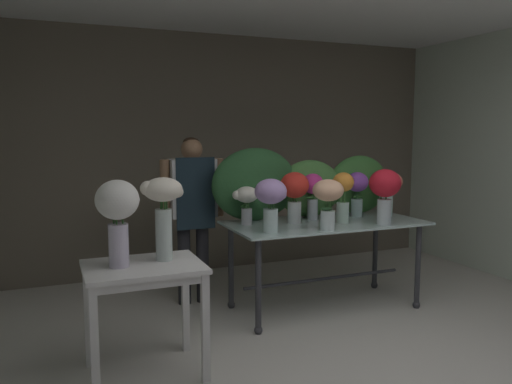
% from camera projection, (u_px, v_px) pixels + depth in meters
% --- Properties ---
extents(ground_plane, '(7.88, 7.88, 0.00)m').
position_uv_depth(ground_plane, '(296.00, 314.00, 4.56)').
color(ground_plane, beige).
extents(wall_back, '(5.42, 0.12, 2.73)m').
position_uv_depth(wall_back, '(229.00, 154.00, 6.04)').
color(wall_back, '#706656').
rests_on(wall_back, ground).
extents(display_table_glass, '(1.79, 0.86, 0.82)m').
position_uv_depth(display_table_glass, '(325.00, 236.00, 4.64)').
color(display_table_glass, '#A6C2BD').
rests_on(display_table_glass, ground).
extents(side_table_white, '(0.77, 0.60, 0.76)m').
position_uv_depth(side_table_white, '(144.00, 279.00, 3.36)').
color(side_table_white, white).
rests_on(side_table_white, ground).
extents(florist, '(0.60, 0.24, 1.58)m').
position_uv_depth(florist, '(193.00, 202.00, 4.75)').
color(florist, '#232328').
rests_on(florist, ground).
extents(foliage_backdrop, '(1.87, 0.32, 0.67)m').
position_uv_depth(foliage_backdrop, '(303.00, 186.00, 4.84)').
color(foliage_backdrop, '#28562D').
rests_on(foliage_backdrop, display_table_glass).
extents(vase_crimson_tulips, '(0.28, 0.28, 0.49)m').
position_uv_depth(vase_crimson_tulips, '(385.00, 189.00, 4.45)').
color(vase_crimson_tulips, silver).
rests_on(vase_crimson_tulips, display_table_glass).
extents(vase_violet_peonies, '(0.23, 0.21, 0.43)m').
position_uv_depth(vase_violet_peonies, '(357.00, 189.00, 4.87)').
color(vase_violet_peonies, silver).
rests_on(vase_violet_peonies, display_table_glass).
extents(vase_ivory_dahlias, '(0.25, 0.20, 0.34)m').
position_uv_depth(vase_ivory_dahlias, '(247.00, 200.00, 4.45)').
color(vase_ivory_dahlias, silver).
rests_on(vase_ivory_dahlias, display_table_glass).
extents(vase_coral_freesia, '(0.30, 0.30, 0.44)m').
position_uv_depth(vase_coral_freesia, '(386.00, 187.00, 4.90)').
color(vase_coral_freesia, silver).
rests_on(vase_coral_freesia, display_table_glass).
extents(vase_peach_anemones, '(0.26, 0.26, 0.43)m').
position_uv_depth(vase_peach_anemones, '(328.00, 197.00, 4.21)').
color(vase_peach_anemones, silver).
rests_on(vase_peach_anemones, display_table_glass).
extents(vase_sunset_roses, '(0.20, 0.19, 0.46)m').
position_uv_depth(vase_sunset_roses, '(342.00, 192.00, 4.54)').
color(vase_sunset_roses, silver).
rests_on(vase_sunset_roses, display_table_glass).
extents(vase_scarlet_stock, '(0.26, 0.26, 0.46)m').
position_uv_depth(vase_scarlet_stock, '(295.00, 191.00, 4.52)').
color(vase_scarlet_stock, silver).
rests_on(vase_scarlet_stock, display_table_glass).
extents(vase_lilac_snapdragons, '(0.28, 0.26, 0.44)m').
position_uv_depth(vase_lilac_snapdragons, '(271.00, 198.00, 4.11)').
color(vase_lilac_snapdragons, silver).
rests_on(vase_lilac_snapdragons, display_table_glass).
extents(vase_magenta_lilies, '(0.20, 0.20, 0.43)m').
position_uv_depth(vase_magenta_lilies, '(313.00, 191.00, 4.70)').
color(vase_magenta_lilies, silver).
rests_on(vase_magenta_lilies, display_table_glass).
extents(vase_white_roses_tall, '(0.28, 0.28, 0.57)m').
position_uv_depth(vase_white_roses_tall, '(118.00, 212.00, 3.25)').
color(vase_white_roses_tall, silver).
rests_on(vase_white_roses_tall, side_table_white).
extents(vase_cream_lisianthus_tall, '(0.29, 0.26, 0.57)m').
position_uv_depth(vase_cream_lisianthus_tall, '(163.00, 206.00, 3.42)').
color(vase_cream_lisianthus_tall, silver).
rests_on(vase_cream_lisianthus_tall, side_table_white).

